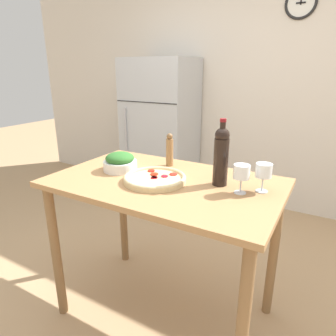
{
  "coord_description": "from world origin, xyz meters",
  "views": [
    {
      "loc": [
        0.79,
        -1.34,
        1.5
      ],
      "look_at": [
        0.0,
        0.04,
        0.97
      ],
      "focal_mm": 32.0,
      "sensor_mm": 36.0,
      "label": 1
    }
  ],
  "objects_px": {
    "refrigerator": "(161,131)",
    "wine_bottle": "(221,155)",
    "wine_glass_near": "(242,173)",
    "wine_glass_far": "(264,171)",
    "pepper_mill": "(170,150)",
    "salad_bowl": "(120,162)",
    "homemade_pizza": "(155,178)"
  },
  "relations": [
    {
      "from": "refrigerator",
      "to": "wine_bottle",
      "type": "height_order",
      "value": "refrigerator"
    },
    {
      "from": "wine_glass_near",
      "to": "wine_glass_far",
      "type": "height_order",
      "value": "same"
    },
    {
      "from": "pepper_mill",
      "to": "salad_bowl",
      "type": "relative_size",
      "value": 1.03
    },
    {
      "from": "wine_bottle",
      "to": "wine_glass_near",
      "type": "height_order",
      "value": "wine_bottle"
    },
    {
      "from": "wine_glass_far",
      "to": "wine_glass_near",
      "type": "bearing_deg",
      "value": -140.85
    },
    {
      "from": "wine_bottle",
      "to": "homemade_pizza",
      "type": "bearing_deg",
      "value": -158.02
    },
    {
      "from": "pepper_mill",
      "to": "wine_bottle",
      "type": "bearing_deg",
      "value": -21.54
    },
    {
      "from": "refrigerator",
      "to": "wine_glass_near",
      "type": "xyz_separation_m",
      "value": [
        1.42,
        -1.59,
        0.21
      ]
    },
    {
      "from": "refrigerator",
      "to": "wine_bottle",
      "type": "xyz_separation_m",
      "value": [
        1.29,
        -1.54,
        0.27
      ]
    },
    {
      "from": "wine_bottle",
      "to": "homemade_pizza",
      "type": "xyz_separation_m",
      "value": [
        -0.32,
        -0.13,
        -0.15
      ]
    },
    {
      "from": "refrigerator",
      "to": "salad_bowl",
      "type": "bearing_deg",
      "value": -66.98
    },
    {
      "from": "pepper_mill",
      "to": "salad_bowl",
      "type": "height_order",
      "value": "pepper_mill"
    },
    {
      "from": "refrigerator",
      "to": "wine_bottle",
      "type": "relative_size",
      "value": 4.58
    },
    {
      "from": "salad_bowl",
      "to": "refrigerator",
      "type": "bearing_deg",
      "value": 113.02
    },
    {
      "from": "wine_glass_near",
      "to": "wine_glass_far",
      "type": "xyz_separation_m",
      "value": [
        0.09,
        0.07,
        0.0
      ]
    },
    {
      "from": "salad_bowl",
      "to": "homemade_pizza",
      "type": "bearing_deg",
      "value": -11.55
    },
    {
      "from": "refrigerator",
      "to": "pepper_mill",
      "type": "bearing_deg",
      "value": -56.95
    },
    {
      "from": "wine_glass_near",
      "to": "salad_bowl",
      "type": "height_order",
      "value": "wine_glass_near"
    },
    {
      "from": "wine_bottle",
      "to": "refrigerator",
      "type": "bearing_deg",
      "value": 130.05
    },
    {
      "from": "wine_glass_far",
      "to": "homemade_pizza",
      "type": "xyz_separation_m",
      "value": [
        -0.54,
        -0.15,
        -0.09
      ]
    },
    {
      "from": "wine_bottle",
      "to": "pepper_mill",
      "type": "bearing_deg",
      "value": 158.46
    },
    {
      "from": "pepper_mill",
      "to": "refrigerator",
      "type": "bearing_deg",
      "value": 123.05
    },
    {
      "from": "wine_glass_near",
      "to": "pepper_mill",
      "type": "height_order",
      "value": "pepper_mill"
    },
    {
      "from": "wine_bottle",
      "to": "pepper_mill",
      "type": "height_order",
      "value": "wine_bottle"
    },
    {
      "from": "pepper_mill",
      "to": "salad_bowl",
      "type": "distance_m",
      "value": 0.32
    },
    {
      "from": "wine_glass_near",
      "to": "wine_glass_far",
      "type": "relative_size",
      "value": 1.0
    },
    {
      "from": "pepper_mill",
      "to": "salad_bowl",
      "type": "xyz_separation_m",
      "value": [
        -0.22,
        -0.23,
        -0.05
      ]
    },
    {
      "from": "pepper_mill",
      "to": "wine_glass_far",
      "type": "bearing_deg",
      "value": -12.84
    },
    {
      "from": "salad_bowl",
      "to": "pepper_mill",
      "type": "bearing_deg",
      "value": 46.56
    },
    {
      "from": "wine_glass_near",
      "to": "wine_bottle",
      "type": "bearing_deg",
      "value": 156.24
    },
    {
      "from": "salad_bowl",
      "to": "homemade_pizza",
      "type": "xyz_separation_m",
      "value": [
        0.28,
        -0.06,
        -0.03
      ]
    },
    {
      "from": "wine_bottle",
      "to": "salad_bowl",
      "type": "relative_size",
      "value": 1.73
    }
  ]
}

